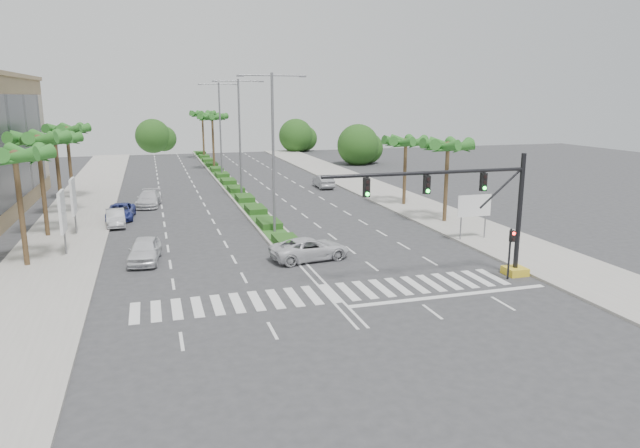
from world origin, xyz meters
The scene contains 27 objects.
ground centered at (0.00, 0.00, 0.00)m, with size 160.00×160.00×0.00m, color #333335.
footpath_right centered at (15.20, 20.00, 0.07)m, with size 6.00×120.00×0.15m, color gray.
footpath_left centered at (-15.20, 20.00, 0.07)m, with size 6.00×120.00×0.15m, color gray.
median centered at (0.00, 45.00, 0.10)m, with size 2.20×75.00×0.20m, color gray.
median_grass centered at (0.00, 45.00, 0.22)m, with size 1.80×75.00×0.04m, color #295C1F.
signal_gantry centered at (9.27, 0.00, 3.46)m, with size 12.60×1.20×7.20m.
pedestrian_signal centered at (10.60, -0.68, 2.04)m, with size 0.28×0.36×3.00m.
direction_sign centered at (13.50, 7.99, 2.45)m, with size 2.70×0.11×3.40m.
billboard_near centered at (-14.50, 12.00, 2.96)m, with size 0.18×2.10×4.35m.
billboard_far centered at (-14.50, 18.00, 2.96)m, with size 0.18×2.10×4.35m.
palm_left_near centered at (-16.50, 10.00, 6.69)m, with size 4.57×4.68×7.55m.
palm_left_mid centered at (-16.50, 18.00, 7.08)m, with size 4.57×4.68×7.95m.
palm_left_far centered at (-16.50, 26.00, 6.50)m, with size 4.57×4.68×7.35m.
palm_left_end centered at (-16.50, 34.00, 6.88)m, with size 4.57×4.68×7.75m.
palm_right_near centered at (14.50, 14.00, 6.20)m, with size 4.57×4.68×7.05m.
palm_right_far centered at (14.50, 22.00, 5.91)m, with size 4.57×4.68×6.75m.
palm_median_a centered at (0.00, 55.00, 7.17)m, with size 4.57×4.68×8.05m.
palm_median_b centered at (0.00, 70.00, 7.17)m, with size 4.57×4.68×8.05m.
streetlight_near centered at (0.00, 14.00, 6.81)m, with size 5.10×0.25×12.00m.
streetlight_mid centered at (0.00, 30.00, 6.81)m, with size 5.10×0.25×12.00m.
streetlight_far centered at (0.00, 46.00, 6.81)m, with size 5.10×0.25×12.00m.
car_parked_a centered at (-9.50, 9.10, 0.77)m, with size 1.83×4.55×1.55m, color silver.
car_parked_b centered at (-11.80, 20.52, 0.68)m, with size 1.43×4.10×1.35m, color #BAB9BF.
car_parked_c centered at (-11.50, 23.21, 0.66)m, with size 2.19×4.74×1.32m, color navy.
car_parked_d centered at (-9.15, 28.63, 0.73)m, with size 2.04×5.01×1.45m, color silver.
car_crossing centered at (0.74, 6.58, 0.72)m, with size 2.38×5.17×1.44m, color silver.
car_right centered at (10.24, 34.71, 0.75)m, with size 1.59×4.55×1.50m, color #9D9EA2.
Camera 1 is at (-8.83, -27.63, 10.35)m, focal length 32.00 mm.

